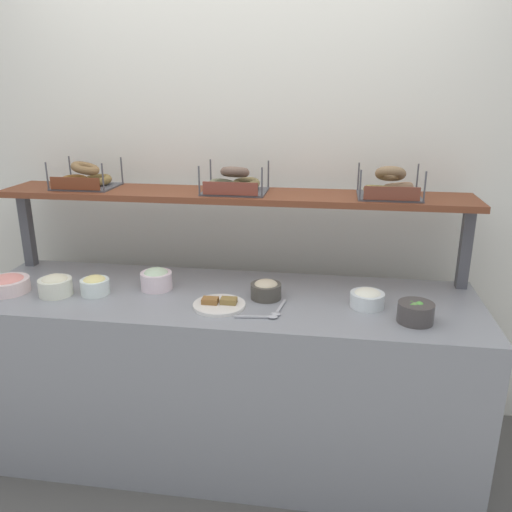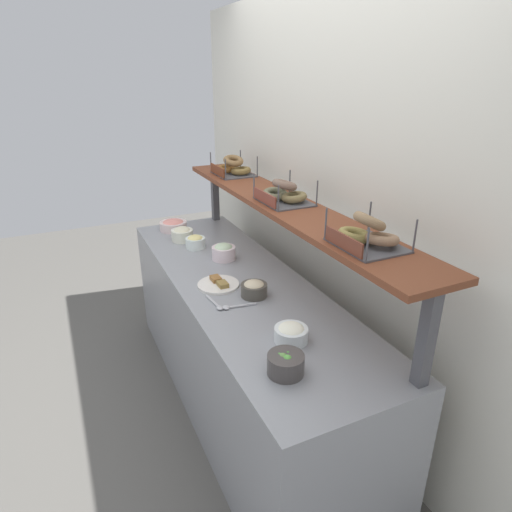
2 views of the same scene
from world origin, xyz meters
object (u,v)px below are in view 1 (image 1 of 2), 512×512
serving_spoon_near_plate (278,310)px  bagel_basket_cinnamon_raisin (86,178)px  bowl_egg_salad (95,285)px  serving_spoon_by_edge (263,317)px  bagel_basket_poppy (235,183)px  bowl_cream_cheese (367,298)px  serving_plate_white (219,304)px  bowl_scallion_spread (156,279)px  bowl_tuna_salad (266,289)px  bagel_basket_everything (389,186)px  bowl_lox_spread (7,284)px  bowl_potato_salad (55,285)px  bowl_veggie_mix (416,312)px

serving_spoon_near_plate → bagel_basket_cinnamon_raisin: (-1.03, 0.43, 0.47)m
serving_spoon_near_plate → bowl_egg_salad: bearing=174.8°
serving_spoon_by_edge → bagel_basket_poppy: bagel_basket_poppy is taller
bowl_cream_cheese → serving_plate_white: bowl_cream_cheese is taller
bowl_scallion_spread → serving_spoon_near_plate: bearing=-16.6°
bowl_tuna_salad → bagel_basket_everything: (0.53, 0.26, 0.44)m
bowl_lox_spread → bagel_basket_everything: (1.74, 0.37, 0.44)m
bowl_cream_cheese → bowl_potato_salad: bearing=-176.9°
bowl_tuna_salad → serving_spoon_near_plate: (0.07, -0.14, -0.04)m
bagel_basket_poppy → bagel_basket_cinnamon_raisin: bearing=178.8°
serving_plate_white → bowl_lox_spread: bearing=178.7°
bowl_potato_salad → bowl_egg_salad: bearing=12.8°
bowl_tuna_salad → bowl_veggie_mix: bearing=-13.8°
bowl_tuna_salad → bagel_basket_everything: bearing=26.3°
bowl_scallion_spread → serving_plate_white: bowl_scallion_spread is taller
serving_plate_white → bagel_basket_everything: bagel_basket_everything is taller
bowl_lox_spread → bowl_potato_salad: size_ratio=1.32×
serving_plate_white → bagel_basket_cinnamon_raisin: size_ratio=0.77×
bowl_tuna_salad → serving_spoon_by_edge: bearing=-85.6°
serving_spoon_near_plate → serving_spoon_by_edge: bearing=-127.3°
bowl_scallion_spread → bowl_potato_salad: 0.46m
serving_plate_white → bowl_scallion_spread: bearing=154.4°
bowl_potato_salad → bagel_basket_everything: 1.60m
bowl_lox_spread → bowl_egg_salad: bearing=5.2°
bowl_tuna_salad → serving_plate_white: bowl_tuna_salad is taller
bowl_scallion_spread → bowl_tuna_salad: (0.53, -0.04, -0.01)m
bowl_lox_spread → serving_plate_white: bearing=-1.3°
bowl_cream_cheese → bowl_lox_spread: bearing=-177.4°
bagel_basket_cinnamon_raisin → bagel_basket_everything: 1.50m
bowl_tuna_salad → serving_spoon_by_edge: bowl_tuna_salad is taller
bowl_egg_salad → bowl_potato_salad: (-0.17, -0.04, 0.00)m
serving_plate_white → bagel_basket_cinnamon_raisin: bearing=151.9°
bowl_potato_salad → serving_spoon_by_edge: bowl_potato_salad is taller
serving_spoon_by_edge → bagel_basket_everything: 0.85m
serving_plate_white → bagel_basket_everything: bearing=28.4°
bowl_lox_spread → serving_spoon_near_plate: size_ratio=1.14×
bowl_scallion_spread → bagel_basket_poppy: 0.59m
bowl_cream_cheese → serving_spoon_near_plate: bowl_cream_cheese is taller
bowl_tuna_salad → bagel_basket_everything: size_ratio=0.49×
bowl_egg_salad → bowl_lox_spread: size_ratio=0.66×
bowl_tuna_salad → bagel_basket_cinnamon_raisin: bearing=163.4°
serving_plate_white → serving_spoon_near_plate: (0.26, -0.02, -0.00)m
bowl_egg_salad → bowl_tuna_salad: bearing=4.8°
bagel_basket_poppy → serving_plate_white: bearing=-89.7°
bowl_lox_spread → bagel_basket_everything: bearing=11.9°
bowl_scallion_spread → bagel_basket_cinnamon_raisin: bearing=150.0°
bowl_potato_salad → serving_spoon_by_edge: 0.99m
bowl_cream_cheese → bowl_potato_salad: size_ratio=0.98×
bowl_tuna_salad → bowl_cream_cheese: size_ratio=0.94×
serving_spoon_near_plate → bagel_basket_poppy: (-0.26, 0.41, 0.47)m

